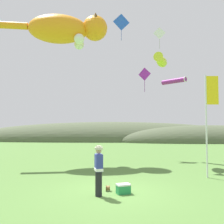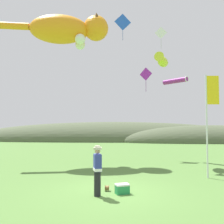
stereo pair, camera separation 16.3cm
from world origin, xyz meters
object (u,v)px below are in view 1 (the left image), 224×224
(picnic_cooler, at_px, (124,189))
(kite_giant_cat, at_px, (67,30))
(festival_banner_pole, at_px, (209,110))
(kite_spool, at_px, (108,188))
(kite_diamond_violet, at_px, (145,74))
(kite_diamond_blue, at_px, (122,22))
(kite_diamond_white, at_px, (160,33))
(festival_attendant, at_px, (99,169))
(kite_fish_windsock, at_px, (161,61))
(kite_tube_streamer, at_px, (175,81))

(picnic_cooler, relative_size, kite_giant_cat, 0.07)
(picnic_cooler, bearing_deg, festival_banner_pole, 33.11)
(kite_spool, distance_m, kite_giant_cat, 12.81)
(festival_banner_pole, bearing_deg, kite_diamond_violet, 104.91)
(picnic_cooler, relative_size, kite_diamond_blue, 0.23)
(kite_diamond_white, bearing_deg, kite_giant_cat, -150.92)
(festival_attendant, height_order, kite_spool, festival_attendant)
(kite_giant_cat, relative_size, kite_fish_windsock, 3.30)
(festival_attendant, xyz_separation_m, kite_diamond_violet, (3.11, 10.97, 5.67))
(kite_diamond_violet, bearing_deg, kite_giant_cat, -160.33)
(kite_spool, distance_m, festival_banner_pole, 6.29)
(festival_attendant, distance_m, kite_tube_streamer, 11.92)
(kite_spool, relative_size, kite_giant_cat, 0.03)
(kite_diamond_white, bearing_deg, festival_attendant, -109.99)
(picnic_cooler, xyz_separation_m, kite_fish_windsock, (2.91, 7.35, 6.68))
(festival_attendant, distance_m, festival_banner_pole, 6.48)
(kite_giant_cat, relative_size, kite_diamond_white, 3.97)
(festival_attendant, height_order, kite_diamond_blue, kite_diamond_blue)
(kite_giant_cat, height_order, kite_fish_windsock, kite_giant_cat)
(festival_banner_pole, relative_size, kite_giant_cat, 0.63)
(festival_banner_pole, xyz_separation_m, kite_fish_windsock, (-1.39, 4.54, 3.61))
(kite_diamond_violet, bearing_deg, kite_spool, -105.19)
(kite_spool, xyz_separation_m, picnic_cooler, (0.57, -0.38, 0.07))
(picnic_cooler, xyz_separation_m, kite_diamond_violet, (2.22, 10.65, 6.45))
(kite_spool, bearing_deg, kite_diamond_white, 70.28)
(festival_attendant, xyz_separation_m, kite_tube_streamer, (5.15, 9.57, 4.89))
(picnic_cooler, distance_m, kite_giant_cat, 13.15)
(kite_spool, bearing_deg, festival_attendant, -114.54)
(kite_spool, relative_size, kite_diamond_white, 0.11)
(kite_fish_windsock, bearing_deg, kite_giant_cat, 170.03)
(picnic_cooler, bearing_deg, kite_fish_windsock, 68.38)
(kite_spool, height_order, kite_diamond_violet, kite_diamond_violet)
(kite_diamond_white, bearing_deg, kite_diamond_violet, -128.10)
(kite_tube_streamer, relative_size, kite_diamond_violet, 0.91)
(festival_banner_pole, relative_size, kite_diamond_blue, 2.05)
(festival_attendant, bearing_deg, kite_diamond_violet, 74.19)
(festival_attendant, distance_m, kite_diamond_white, 17.04)
(kite_spool, relative_size, kite_tube_streamer, 0.13)
(kite_diamond_blue, bearing_deg, kite_diamond_violet, -45.08)
(kite_giant_cat, bearing_deg, kite_fish_windsock, -9.97)
(kite_diamond_blue, bearing_deg, kite_spool, -94.68)
(kite_giant_cat, distance_m, kite_diamond_blue, 6.14)
(kite_diamond_violet, height_order, kite_diamond_blue, kite_diamond_blue)
(festival_banner_pole, relative_size, kite_tube_streamer, 2.75)
(kite_spool, bearing_deg, festival_banner_pole, 26.48)
(kite_spool, xyz_separation_m, kite_fish_windsock, (3.48, 6.97, 6.75))
(kite_giant_cat, bearing_deg, festival_attendant, -72.11)
(festival_attendant, bearing_deg, kite_diamond_blue, 84.16)
(picnic_cooler, distance_m, kite_fish_windsock, 10.35)
(festival_attendant, bearing_deg, kite_giant_cat, 107.89)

